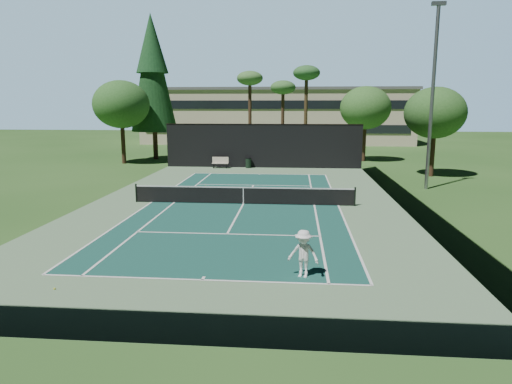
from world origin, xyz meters
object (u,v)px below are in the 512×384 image
tennis_ball_c (241,196)px  tennis_ball_d (205,185)px  tennis_ball_b (224,198)px  park_bench (220,162)px  trash_bin (248,163)px  tennis_net (243,195)px  player (303,254)px  tennis_ball_a (55,289)px

tennis_ball_c → tennis_ball_d: 4.75m
tennis_ball_b → tennis_ball_d: 4.73m
park_bench → trash_bin: bearing=6.6°
tennis_ball_b → park_bench: (-2.50, 13.74, 0.51)m
tennis_net → tennis_ball_d: (-3.42, 5.90, -0.53)m
park_bench → trash_bin: park_bench is taller
player → trash_bin: player is taller
tennis_ball_a → park_bench: (0.55, 28.42, 0.51)m
tennis_ball_b → tennis_ball_d: tennis_ball_b is taller
tennis_ball_b → tennis_net: bearing=-49.6°
tennis_net → tennis_ball_a: (-4.44, -13.04, -0.52)m
tennis_ball_a → tennis_ball_b: tennis_ball_b is taller
tennis_ball_c → tennis_ball_d: same height
tennis_net → player: 11.75m
tennis_ball_b → park_bench: 13.98m
tennis_net → park_bench: tennis_net is taller
tennis_ball_c → tennis_ball_d: (-3.00, 3.69, 0.00)m
tennis_ball_c → tennis_ball_a: bearing=-104.7°
tennis_ball_b → trash_bin: (0.07, 14.04, 0.44)m
tennis_ball_a → tennis_ball_b: size_ratio=0.92×
tennis_net → tennis_ball_b: (-1.39, 1.63, -0.52)m
tennis_net → tennis_ball_c: (-0.42, 2.21, -0.53)m
tennis_net → trash_bin: (-1.32, 15.67, -0.08)m
tennis_ball_d → park_bench: (-0.47, 9.47, 0.51)m
tennis_ball_b → tennis_ball_c: tennis_ball_b is taller
tennis_ball_d → tennis_ball_b: bearing=-64.6°
player → tennis_ball_c: player is taller
player → trash_bin: bearing=115.9°
player → tennis_ball_c: bearing=121.6°
tennis_ball_b → park_bench: size_ratio=0.05×
tennis_net → park_bench: bearing=104.2°
tennis_net → tennis_ball_d: size_ratio=201.21×
tennis_ball_a → tennis_ball_c: tennis_ball_a is taller
tennis_ball_b → park_bench: park_bench is taller
tennis_ball_a → tennis_ball_c: (4.01, 15.25, -0.00)m
tennis_ball_a → trash_bin: size_ratio=0.07×
tennis_ball_c → park_bench: 13.62m
tennis_net → trash_bin: tennis_net is taller
tennis_ball_a → tennis_ball_b: bearing=78.3°
tennis_ball_b → tennis_ball_c: (0.97, 0.58, -0.01)m
player → tennis_ball_a: (-7.73, -1.77, -0.77)m
tennis_ball_c → trash_bin: 13.50m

